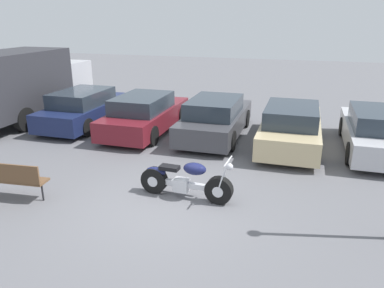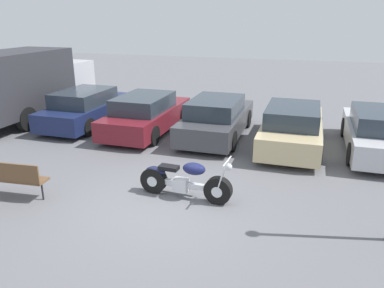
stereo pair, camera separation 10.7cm
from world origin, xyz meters
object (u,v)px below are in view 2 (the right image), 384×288
motorcycle (184,181)px  parked_car_silver (379,132)px  parked_car_maroon (146,114)px  delivery_truck (25,82)px  parked_car_champagne (292,127)px  parked_car_dark_grey (217,118)px  park_bench (10,176)px  parked_car_navy (88,108)px

motorcycle → parked_car_silver: 6.42m
parked_car_maroon → delivery_truck: 5.18m
delivery_truck → parked_car_champagne: bearing=-1.2°
parked_car_dark_grey → parked_car_champagne: bearing=-7.4°
parked_car_silver → park_bench: (-8.21, -5.72, -0.09)m
parked_car_silver → delivery_truck: size_ratio=0.72×
motorcycle → parked_car_dark_grey: parked_car_dark_grey is taller
parked_car_champagne → park_bench: parked_car_champagne is taller
motorcycle → parked_car_champagne: size_ratio=0.49×
parked_car_navy → delivery_truck: (-2.63, -0.10, 0.84)m
park_bench → parked_car_maroon: bearing=82.3°
parked_car_dark_grey → motorcycle: bearing=-85.0°
parked_car_navy → park_bench: bearing=-73.6°
motorcycle → parked_car_champagne: parked_car_champagne is taller
parked_car_silver → park_bench: size_ratio=2.74×
parked_car_silver → park_bench: bearing=-145.2°
parked_car_navy → parked_car_silver: 9.93m
delivery_truck → motorcycle: bearing=-29.5°
park_bench → parked_car_dark_grey: bearing=61.0°
parked_car_champagne → delivery_truck: bearing=178.8°
parked_car_maroon → delivery_truck: bearing=178.8°
parked_car_maroon → parked_car_dark_grey: size_ratio=1.00×
parked_car_navy → parked_car_maroon: bearing=-4.7°
motorcycle → parked_car_silver: size_ratio=0.49×
parked_car_champagne → park_bench: (-5.73, -5.52, -0.09)m
parked_car_navy → park_bench: (1.72, -5.84, -0.09)m
delivery_truck → park_bench: bearing=-52.8°
motorcycle → parked_car_silver: bearing=44.7°
parked_car_maroon → park_bench: (-0.76, -5.63, -0.09)m
parked_car_maroon → parked_car_champagne: same height
parked_car_dark_grey → parked_car_navy: bearing=-179.9°
parked_car_champagne → parked_car_dark_grey: bearing=172.6°
parked_car_champagne → delivery_truck: size_ratio=0.72×
delivery_truck → parked_car_silver: bearing=-0.1°
parked_car_navy → park_bench: size_ratio=2.74×
parked_car_navy → parked_car_dark_grey: 4.97m
motorcycle → parked_car_navy: (-5.37, 4.63, 0.24)m
motorcycle → parked_car_champagne: bearing=64.3°
parked_car_maroon → parked_car_champagne: size_ratio=1.00×
parked_car_champagne → delivery_truck: (-10.08, 0.22, 0.84)m
parked_car_dark_grey → parked_car_maroon: bearing=-175.2°
parked_car_silver → parked_car_champagne: bearing=-175.5°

